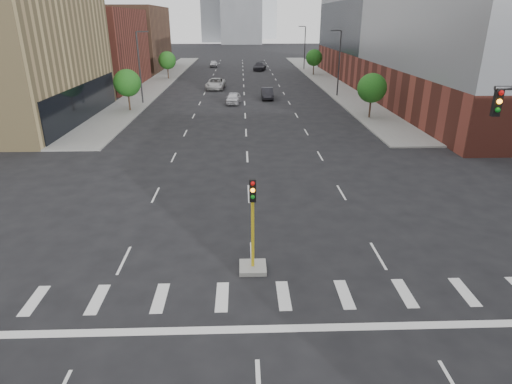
{
  "coord_description": "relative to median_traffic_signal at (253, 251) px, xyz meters",
  "views": [
    {
      "loc": [
        -0.41,
        -7.49,
        10.45
      ],
      "look_at": [
        0.25,
        12.1,
        2.5
      ],
      "focal_mm": 30.0,
      "sensor_mm": 36.0,
      "label": 1
    }
  ],
  "objects": [
    {
      "name": "car_mid_right",
      "position": [
        3.22,
        44.28,
        -0.22
      ],
      "size": [
        1.62,
        4.58,
        1.51
      ],
      "primitive_type": "imported",
      "rotation": [
        0.0,
        0.0,
        -0.01
      ],
      "color": "black",
      "rests_on": "ground"
    },
    {
      "name": "sidewalk_left_far",
      "position": [
        -15.0,
        65.03,
        -0.9
      ],
      "size": [
        5.0,
        92.0,
        0.15
      ],
      "primitive_type": "cube",
      "color": "gray",
      "rests_on": "ground"
    },
    {
      "name": "tree_right_near",
      "position": [
        14.0,
        31.03,
        2.42
      ],
      "size": [
        3.2,
        3.2,
        4.85
      ],
      "color": "#382619",
      "rests_on": "ground"
    },
    {
      "name": "tree_left_far",
      "position": [
        -14.0,
        66.03,
        2.42
      ],
      "size": [
        3.2,
        3.2,
        4.85
      ],
      "color": "#382619",
      "rests_on": "ground"
    },
    {
      "name": "car_near_left",
      "position": [
        -1.5,
        40.77,
        -0.24
      ],
      "size": [
        2.12,
        4.44,
        1.46
      ],
      "primitive_type": "imported",
      "rotation": [
        0.0,
        0.0,
        -0.09
      ],
      "color": "silver",
      "rests_on": "ground"
    },
    {
      "name": "tree_right_far",
      "position": [
        14.0,
        71.03,
        2.42
      ],
      "size": [
        3.2,
        3.2,
        4.85
      ],
      "color": "#382619",
      "rests_on": "ground"
    },
    {
      "name": "car_far_left",
      "position": [
        -4.53,
        53.73,
        -0.14
      ],
      "size": [
        3.1,
        6.15,
        1.67
      ],
      "primitive_type": "imported",
      "rotation": [
        0.0,
        0.0,
        -0.06
      ],
      "color": "#B7B7B7",
      "rests_on": "ground"
    },
    {
      "name": "tree_left_near",
      "position": [
        -14.0,
        36.03,
        2.42
      ],
      "size": [
        3.2,
        3.2,
        4.85
      ],
      "color": "#382619",
      "rests_on": "ground"
    },
    {
      "name": "building_right_main",
      "position": [
        29.5,
        51.03,
        10.03
      ],
      "size": [
        24.0,
        70.0,
        22.0
      ],
      "color": "brown",
      "rests_on": "ground"
    },
    {
      "name": "building_left_far_b",
      "position": [
        -27.5,
        83.03,
        5.53
      ],
      "size": [
        20.0,
        24.0,
        13.0
      ],
      "primitive_type": "cube",
      "color": "brown",
      "rests_on": "ground"
    },
    {
      "name": "streetlight_right_b",
      "position": [
        13.41,
        81.03,
        4.04
      ],
      "size": [
        1.6,
        0.22,
        9.07
      ],
      "color": "#2D2D30",
      "rests_on": "ground"
    },
    {
      "name": "building_left_far_a",
      "position": [
        -27.5,
        57.03,
        5.03
      ],
      "size": [
        20.0,
        22.0,
        12.0
      ],
      "primitive_type": "cube",
      "color": "brown",
      "rests_on": "ground"
    },
    {
      "name": "car_distant",
      "position": [
        -6.8,
        87.93,
        -0.24
      ],
      "size": [
        1.76,
        4.33,
        1.47
      ],
      "primitive_type": "imported",
      "rotation": [
        0.0,
        0.0,
        0.0
      ],
      "color": "silver",
      "rests_on": "ground"
    },
    {
      "name": "streetlight_left",
      "position": [
        -13.41,
        41.03,
        4.04
      ],
      "size": [
        1.6,
        0.22,
        9.07
      ],
      "color": "#2D2D30",
      "rests_on": "ground"
    },
    {
      "name": "streetlight_right_a",
      "position": [
        13.41,
        46.03,
        4.04
      ],
      "size": [
        1.6,
        0.22,
        9.07
      ],
      "color": "#2D2D30",
      "rests_on": "ground"
    },
    {
      "name": "median_traffic_signal",
      "position": [
        0.0,
        0.0,
        0.0
      ],
      "size": [
        1.2,
        1.2,
        4.4
      ],
      "color": "#999993",
      "rests_on": "ground"
    },
    {
      "name": "car_deep_right",
      "position": [
        3.68,
        80.32,
        -0.14
      ],
      "size": [
        3.27,
        6.04,
        1.66
      ],
      "primitive_type": "imported",
      "rotation": [
        0.0,
        0.0,
        -0.17
      ],
      "color": "#222127",
      "rests_on": "ground"
    },
    {
      "name": "sidewalk_right_far",
      "position": [
        15.0,
        65.03,
        -0.9
      ],
      "size": [
        5.0,
        92.0,
        0.15
      ],
      "primitive_type": "cube",
      "color": "gray",
      "rests_on": "ground"
    }
  ]
}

